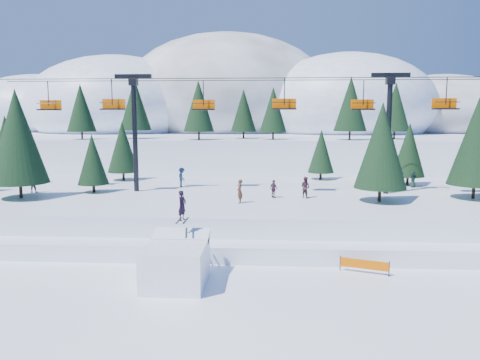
# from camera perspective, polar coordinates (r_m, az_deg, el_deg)

# --- Properties ---
(ground) EXTENTS (160.00, 160.00, 0.00)m
(ground) POSITION_cam_1_polar(r_m,az_deg,el_deg) (24.68, -3.22, -13.95)
(ground) COLOR white
(ground) RESTS_ON ground
(mid_shelf) EXTENTS (70.00, 22.00, 2.50)m
(mid_shelf) POSITION_cam_1_polar(r_m,az_deg,el_deg) (41.62, -0.41, -3.17)
(mid_shelf) COLOR white
(mid_shelf) RESTS_ON ground
(berm) EXTENTS (70.00, 6.00, 1.10)m
(berm) POSITION_cam_1_polar(r_m,az_deg,el_deg) (32.06, -1.59, -7.77)
(berm) COLOR white
(berm) RESTS_ON ground
(mountain_ridge) EXTENTS (119.00, 60.00, 26.46)m
(mountain_ridge) POSITION_cam_1_polar(r_m,az_deg,el_deg) (96.50, -1.29, 8.02)
(mountain_ridge) COLOR white
(mountain_ridge) RESTS_ON ground
(jump_kicker) EXTENTS (3.24, 4.43, 4.95)m
(jump_kicker) POSITION_cam_1_polar(r_m,az_deg,el_deg) (26.20, -7.76, -9.90)
(jump_kicker) COLOR white
(jump_kicker) RESTS_ON ground
(chairlift) EXTENTS (46.00, 3.21, 10.28)m
(chairlift) POSITION_cam_1_polar(r_m,az_deg,el_deg) (40.85, 1.72, 8.01)
(chairlift) COLOR black
(chairlift) RESTS_ON mid_shelf
(conifer_stand) EXTENTS (63.27, 16.75, 8.87)m
(conifer_stand) POSITION_cam_1_polar(r_m,az_deg,el_deg) (40.81, 2.28, 4.48)
(conifer_stand) COLOR black
(conifer_stand) RESTS_ON mid_shelf
(distant_skiers) EXTENTS (35.00, 9.79, 1.84)m
(distant_skiers) POSITION_cam_1_polar(r_m,az_deg,el_deg) (41.15, -3.04, -0.32)
(distant_skiers) COLOR #482334
(distant_skiers) RESTS_ON mid_shelf
(banner_near) EXTENTS (2.70, 1.00, 0.90)m
(banner_near) POSITION_cam_1_polar(r_m,az_deg,el_deg) (28.68, 14.91, -9.93)
(banner_near) COLOR black
(banner_near) RESTS_ON ground
(banner_far) EXTENTS (2.81, 0.56, 0.90)m
(banner_far) POSITION_cam_1_polar(r_m,az_deg,el_deg) (31.12, 16.59, -8.59)
(banner_far) COLOR black
(banner_far) RESTS_ON ground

